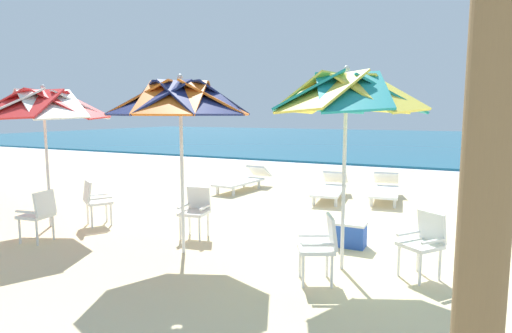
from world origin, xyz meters
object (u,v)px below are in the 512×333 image
at_px(plastic_chair_3, 95,200).
at_px(cooler_box, 350,234).
at_px(plastic_chair_2, 196,209).
at_px(sun_lounger_2, 330,188).
at_px(plastic_chair_4, 39,213).
at_px(plastic_chair_0, 321,244).
at_px(beach_umbrella_0, 346,96).
at_px(sun_lounger_0, 494,204).
at_px(sun_lounger_1, 385,189).
at_px(beach_umbrella_2, 44,106).
at_px(plastic_chair_1, 424,240).
at_px(sun_lounger_3, 243,180).
at_px(beach_umbrella_1, 180,100).

height_order(plastic_chair_3, cooler_box, plastic_chair_3).
relative_size(plastic_chair_2, sun_lounger_2, 0.39).
bearing_deg(plastic_chair_4, plastic_chair_0, 5.11).
distance_m(beach_umbrella_0, cooler_box, 2.40).
xyz_separation_m(plastic_chair_3, sun_lounger_0, (6.89, 4.06, -0.22)).
relative_size(plastic_chair_2, cooler_box, 1.73).
bearing_deg(sun_lounger_1, cooler_box, -88.30).
relative_size(plastic_chair_0, beach_umbrella_2, 0.33).
relative_size(plastic_chair_3, sun_lounger_2, 0.39).
relative_size(beach_umbrella_0, plastic_chair_1, 3.18).
bearing_deg(beach_umbrella_0, plastic_chair_4, -168.34).
height_order(sun_lounger_2, sun_lounger_3, same).
bearing_deg(plastic_chair_2, beach_umbrella_1, -69.05).
distance_m(plastic_chair_0, cooler_box, 1.64).
relative_size(sun_lounger_2, cooler_box, 4.42).
bearing_deg(plastic_chair_4, plastic_chair_3, 90.03).
bearing_deg(beach_umbrella_0, beach_umbrella_1, -170.63).
bearing_deg(beach_umbrella_2, plastic_chair_0, -3.43).
distance_m(sun_lounger_0, sun_lounger_2, 3.57).
distance_m(plastic_chair_2, plastic_chair_3, 2.18).
distance_m(plastic_chair_0, sun_lounger_0, 5.30).
distance_m(plastic_chair_0, plastic_chair_3, 4.78).
distance_m(beach_umbrella_1, beach_umbrella_2, 3.17).
relative_size(beach_umbrella_2, sun_lounger_2, 1.20).
bearing_deg(plastic_chair_1, sun_lounger_1, 104.74).
bearing_deg(plastic_chair_0, plastic_chair_3, 170.75).
bearing_deg(plastic_chair_4, sun_lounger_2, 59.15).
bearing_deg(plastic_chair_3, sun_lounger_2, 52.79).
bearing_deg(cooler_box, sun_lounger_0, 55.76).
xyz_separation_m(plastic_chair_0, plastic_chair_3, (-4.72, 0.77, 0.00)).
bearing_deg(plastic_chair_4, sun_lounger_3, 82.21).
distance_m(beach_umbrella_0, sun_lounger_1, 5.47).
distance_m(plastic_chair_0, beach_umbrella_2, 5.71).
distance_m(sun_lounger_3, cooler_box, 5.40).
height_order(sun_lounger_0, sun_lounger_1, same).
relative_size(beach_umbrella_1, sun_lounger_3, 1.23).
height_order(plastic_chair_4, sun_lounger_1, plastic_chair_4).
bearing_deg(beach_umbrella_1, beach_umbrella_0, 9.37).
bearing_deg(plastic_chair_0, sun_lounger_0, 65.79).
distance_m(plastic_chair_2, sun_lounger_1, 5.25).
height_order(plastic_chair_0, cooler_box, plastic_chair_0).
xyz_separation_m(sun_lounger_0, cooler_box, (-2.19, -3.22, -0.08)).
relative_size(plastic_chair_2, sun_lounger_0, 0.39).
bearing_deg(beach_umbrella_1, plastic_chair_2, 110.95).
height_order(plastic_chair_2, cooler_box, plastic_chair_2).
height_order(plastic_chair_0, sun_lounger_0, plastic_chair_0).
bearing_deg(beach_umbrella_2, cooler_box, 13.40).
distance_m(sun_lounger_2, sun_lounger_3, 2.56).
bearing_deg(sun_lounger_1, sun_lounger_0, -18.99).
height_order(plastic_chair_0, plastic_chair_1, same).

